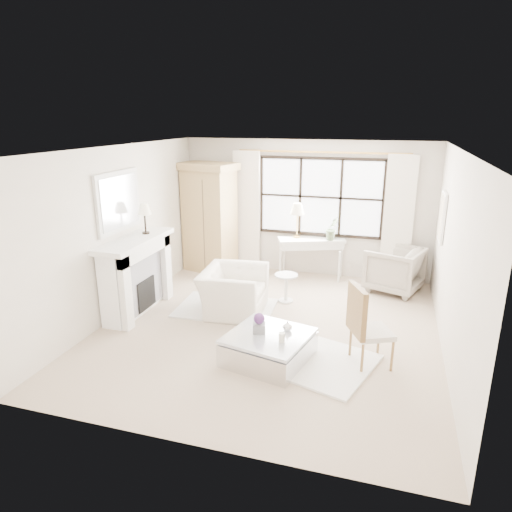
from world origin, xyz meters
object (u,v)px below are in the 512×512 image
object	(u,v)px
armoire	(209,217)
club_armchair	(233,291)
console_table	(311,258)
coffee_table	(269,348)

from	to	relation	value
armoire	club_armchair	distance (m)	2.36
armoire	console_table	xyz separation A→B (m)	(2.10, 0.18, -0.74)
armoire	console_table	world-z (taller)	armoire
console_table	coffee_table	size ratio (longest dim) A/B	1.15
coffee_table	club_armchair	bearing A→B (deg)	138.20
armoire	coffee_table	xyz separation A→B (m)	(2.16, -3.27, -0.96)
console_table	armoire	bearing A→B (deg)	164.04
armoire	club_armchair	xyz separation A→B (m)	(1.18, -1.90, -0.77)
armoire	club_armchair	bearing A→B (deg)	-43.66
club_armchair	coffee_table	world-z (taller)	club_armchair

